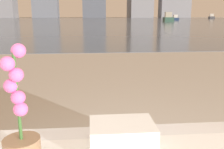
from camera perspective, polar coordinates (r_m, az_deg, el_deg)
name	(u,v)px	position (r m, az deg, el deg)	size (l,w,h in m)	color
potted_orchid	(20,131)	(1.00, -20.20, -12.08)	(0.14, 0.14, 0.46)	#8C6B4C
towel_stack	(122,136)	(1.07, 2.30, -13.94)	(0.27, 0.19, 0.12)	white
harbor_water	(90,20)	(62.09, -5.03, 12.35)	(180.00, 110.00, 0.01)	slate
harbor_boat_1	(168,18)	(43.97, 12.71, 12.42)	(2.22, 4.42, 1.58)	#335647
harbor_boat_2	(175,18)	(57.43, 14.27, 12.35)	(1.63, 3.32, 1.19)	navy
harbor_boat_4	(211,17)	(85.07, 21.78, 12.11)	(2.62, 4.36, 1.55)	#4C4C51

